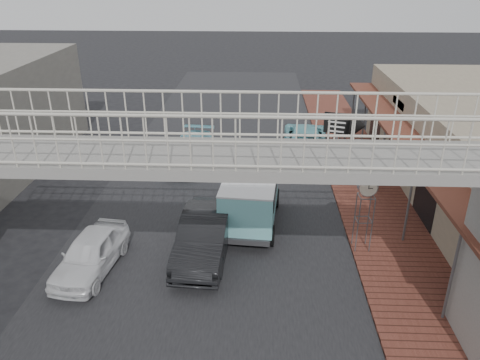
# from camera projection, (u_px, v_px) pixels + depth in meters

# --- Properties ---
(ground) EXTENTS (120.00, 120.00, 0.00)m
(ground) POSITION_uv_depth(u_px,v_px,m) (205.00, 253.00, 15.91)
(ground) COLOR black
(ground) RESTS_ON ground
(road_strip) EXTENTS (10.00, 60.00, 0.01)m
(road_strip) POSITION_uv_depth(u_px,v_px,m) (205.00, 253.00, 15.91)
(road_strip) COLOR black
(road_strip) RESTS_ON ground
(sidewalk) EXTENTS (3.00, 40.00, 0.10)m
(sidewalk) POSITION_uv_depth(u_px,v_px,m) (378.00, 214.00, 18.36)
(sidewalk) COLOR brown
(sidewalk) RESTS_ON ground
(footbridge) EXTENTS (16.40, 2.40, 6.34)m
(footbridge) POSITION_uv_depth(u_px,v_px,m) (182.00, 234.00, 10.95)
(footbridge) COLOR gray
(footbridge) RESTS_ON ground
(white_hatchback) EXTENTS (1.88, 3.78, 1.24)m
(white_hatchback) POSITION_uv_depth(u_px,v_px,m) (91.00, 253.00, 14.82)
(white_hatchback) COLOR white
(white_hatchback) RESTS_ON ground
(dark_sedan) EXTENTS (1.81, 4.55, 1.47)m
(dark_sedan) POSITION_uv_depth(u_px,v_px,m) (205.00, 235.00, 15.59)
(dark_sedan) COLOR black
(dark_sedan) RESTS_ON ground
(angkot_curb) EXTENTS (2.68, 5.09, 1.37)m
(angkot_curb) POSITION_uv_depth(u_px,v_px,m) (305.00, 138.00, 24.62)
(angkot_curb) COLOR #78C7D1
(angkot_curb) RESTS_ON ground
(angkot_far) EXTENTS (2.33, 4.77, 1.34)m
(angkot_far) POSITION_uv_depth(u_px,v_px,m) (190.00, 151.00, 22.86)
(angkot_far) COLOR #7BC5D6
(angkot_far) RESTS_ON ground
(angkot_van) EXTENTS (2.26, 4.37, 2.07)m
(angkot_van) POSITION_uv_depth(u_px,v_px,m) (251.00, 193.00, 17.19)
(angkot_van) COLOR black
(angkot_van) RESTS_ON ground
(motorcycle_near) EXTENTS (1.72, 1.07, 0.85)m
(motorcycle_near) POSITION_uv_depth(u_px,v_px,m) (354.00, 171.00, 21.02)
(motorcycle_near) COLOR black
(motorcycle_near) RESTS_ON sidewalk
(motorcycle_far) EXTENTS (1.76, 1.01, 1.02)m
(motorcycle_far) POSITION_uv_depth(u_px,v_px,m) (332.00, 138.00, 24.82)
(motorcycle_far) COLOR black
(motorcycle_far) RESTS_ON sidewalk
(street_clock) EXTENTS (0.65, 0.54, 2.63)m
(street_clock) POSITION_uv_depth(u_px,v_px,m) (367.00, 190.00, 15.16)
(street_clock) COLOR #59595B
(street_clock) RESTS_ON sidewalk
(arrow_sign) EXTENTS (1.90, 1.26, 3.14)m
(arrow_sign) POSITION_uv_depth(u_px,v_px,m) (356.00, 126.00, 20.13)
(arrow_sign) COLOR #59595B
(arrow_sign) RESTS_ON sidewalk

